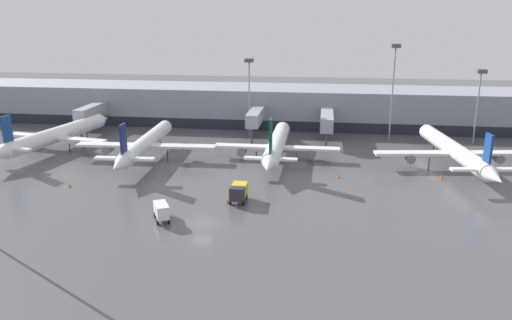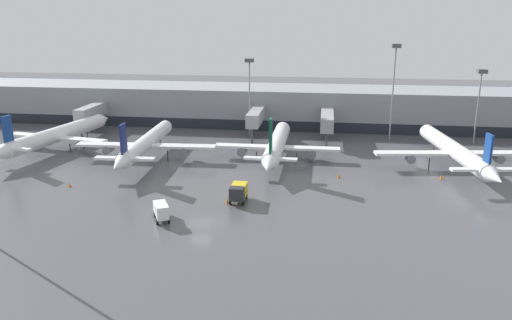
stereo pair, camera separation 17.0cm
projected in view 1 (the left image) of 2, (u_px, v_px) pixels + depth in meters
ground_plane at (201, 223)px, 64.01m from camera, size 320.00×320.00×0.00m
terminal_building at (261, 105)px, 121.56m from camera, size 160.00×31.25×9.00m
parked_jet_0 at (146, 143)px, 90.90m from camera, size 25.76×33.26×9.16m
parked_jet_1 at (56, 135)px, 98.02m from camera, size 21.82×35.30×9.08m
parked_jet_2 at (277, 145)px, 91.53m from camera, size 23.04×32.49×9.81m
parked_jet_3 at (454, 150)px, 85.95m from camera, size 27.40×34.98×8.97m
service_truck_0 at (239, 191)px, 70.93m from camera, size 2.16×4.10×2.54m
service_truck_2 at (161, 210)px, 64.49m from camera, size 3.25×4.49×2.41m
traffic_cone_0 at (69, 185)px, 77.30m from camera, size 0.52×0.52×0.57m
traffic_cone_1 at (227, 201)px, 70.63m from camera, size 0.39×0.39×0.78m
traffic_cone_2 at (441, 177)px, 81.01m from camera, size 0.48×0.48×0.78m
traffic_cone_3 at (339, 175)px, 81.76m from camera, size 0.49×0.49×0.78m
apron_light_mast_0 at (480, 84)px, 100.72m from camera, size 1.80×1.80×15.25m
apron_light_mast_2 at (394, 66)px, 101.97m from camera, size 1.80×1.80×20.11m
apron_light_mast_4 at (249, 74)px, 107.21m from camera, size 1.80×1.80×16.81m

